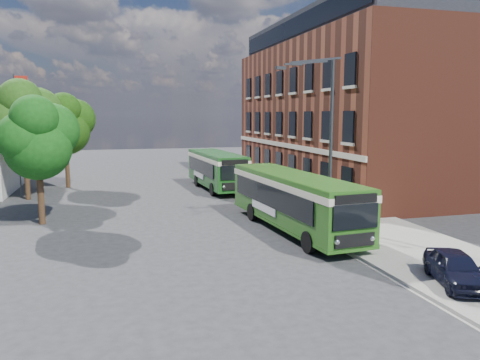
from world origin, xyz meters
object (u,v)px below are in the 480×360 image
object	(u,v)px
street_lamp	(325,140)
bus_rear	(217,167)
parked_car	(456,268)
bus_front	(293,197)

from	to	relation	value
street_lamp	bus_rear	bearing A→B (deg)	99.41
parked_car	street_lamp	bearing A→B (deg)	114.02
street_lamp	parked_car	world-z (taller)	street_lamp
street_lamp	bus_front	size ratio (longest dim) A/B	0.76
street_lamp	bus_front	xyz separation A→B (m)	(-1.64, 0.20, -2.96)
bus_rear	parked_car	size ratio (longest dim) A/B	2.81
bus_front	bus_rear	world-z (taller)	same
bus_front	bus_rear	xyz separation A→B (m)	(-0.82, 14.63, -0.00)
street_lamp	parked_car	distance (m)	10.04
bus_front	bus_rear	bearing A→B (deg)	93.21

